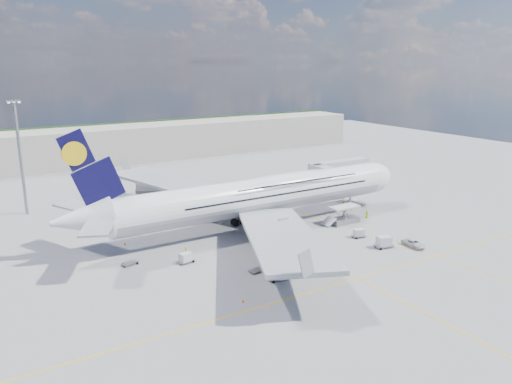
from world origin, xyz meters
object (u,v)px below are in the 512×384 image
dolly_nose_near (359,233)px  cone_wing_left_outer (124,208)px  catering_truck_inner (162,213)px  crew_nose (344,200)px  light_mast (20,157)px  dolly_row_c (278,274)px  jet_bridge (336,170)px  dolly_back (130,263)px  crew_van (367,214)px  dolly_nose_far (384,242)px  crew_tug (334,267)px  dolly_row_b (257,270)px  airliner (260,195)px  dolly_row_a (186,258)px  service_van (414,243)px  cargo_loader (343,217)px  cone_wing_right_outer (243,301)px  cone_wing_left_inner (164,212)px  cone_tail (125,243)px  cone_wing_right_inner (260,257)px  cone_nose (359,207)px  catering_truck_outer (150,189)px  crew_loader (347,215)px  baggage_tug (265,241)px  crew_wing (186,251)px

dolly_nose_near → cone_wing_left_outer: size_ratio=5.19×
catering_truck_inner → crew_nose: (42.08, -10.88, -0.82)m
light_mast → dolly_row_c: (28.65, -58.94, -12.21)m
jet_bridge → dolly_back: bearing=-164.3°
dolly_back → crew_van: bearing=-25.3°
dolly_nose_far → dolly_nose_near: size_ratio=1.25×
crew_tug → dolly_row_b: bearing=138.4°
airliner → dolly_nose_near: size_ratio=26.65×
dolly_row_c → crew_nose: (37.79, 27.64, -0.02)m
dolly_row_a → service_van: size_ratio=0.65×
dolly_row_c → dolly_back: dolly_row_c is taller
cargo_loader → cone_wing_right_outer: 41.87m
cargo_loader → crew_van: size_ratio=4.74×
cone_wing_left_inner → cone_wing_left_outer: (-6.73, 7.77, -0.01)m
service_van → cone_tail: 54.14m
dolly_row_a → cone_wing_left_inner: (7.40, 29.39, -0.67)m
service_van → cone_wing_right_inner: bearing=163.2°
jet_bridge → cone_wing_right_outer: (-49.52, -38.49, -6.60)m
catering_truck_inner → cone_wing_right_inner: (6.65, -29.39, -1.54)m
dolly_row_a → cone_wing_right_inner: dolly_row_a is taller
cone_nose → cone_wing_right_inner: (-36.70, -14.40, 0.03)m
dolly_row_a → cone_tail: dolly_row_a is taller
dolly_row_b → cone_wing_right_outer: (-7.28, -8.18, -0.05)m
dolly_row_c → cone_tail: 32.27m
dolly_row_b → service_van: size_ratio=0.59×
light_mast → dolly_nose_near: bearing=-43.6°
cargo_loader → catering_truck_outer: bearing=123.5°
cargo_loader → cone_wing_right_inner: (-25.81, -7.69, -0.99)m
crew_loader → cone_wing_right_outer: bearing=-89.8°
service_van → crew_tug: crew_tug is taller
dolly_nose_far → crew_van: (10.05, 15.00, -0.26)m
dolly_nose_near → cone_tail: (-40.40, 19.98, -0.65)m
airliner → crew_tug: size_ratio=39.81×
dolly_row_a → cone_wing_right_outer: size_ratio=5.98×
dolly_row_a → crew_van: crew_van is taller
dolly_row_c → catering_truck_inner: catering_truck_inner is taller
dolly_row_a → crew_van: (44.27, 2.53, -0.06)m
light_mast → crew_van: bearing=-33.7°
baggage_tug → catering_truck_outer: catering_truck_outer is taller
airliner → dolly_nose_far: size_ratio=21.28×
crew_wing → dolly_back: bearing=84.8°
airliner → crew_loader: airliner is taller
crew_loader → cone_wing_left_inner: 41.32m
dolly_row_c → dolly_nose_near: size_ratio=1.10×
catering_truck_inner → crew_wing: size_ratio=4.48×
jet_bridge → cone_tail: jet_bridge is taller
cargo_loader → cone_wing_right_inner: bearing=-163.4°
dolly_row_b → cone_tail: 27.79m
dolly_back → baggage_tug: baggage_tug is taller
crew_loader → baggage_tug: bearing=-108.6°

